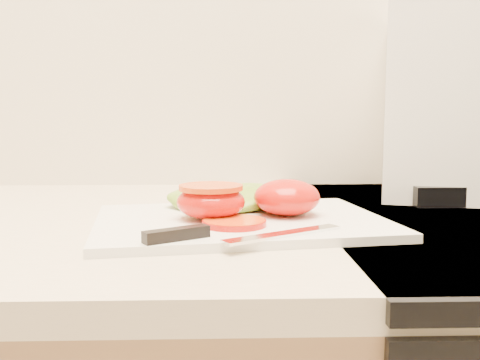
{
  "coord_description": "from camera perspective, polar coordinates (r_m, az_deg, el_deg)",
  "views": [
    {
      "loc": [
        0.05,
        0.97,
        1.06
      ],
      "look_at": [
        0.07,
        1.62,
        0.99
      ],
      "focal_mm": 40.0,
      "sensor_mm": 36.0,
      "label": 1
    }
  ],
  "objects": [
    {
      "name": "knife",
      "position": [
        0.54,
        -2.2,
        -5.79
      ],
      "size": [
        0.21,
        0.09,
        0.01
      ],
      "rotation": [
        0.0,
        0.0,
        0.55
      ],
      "color": "silver",
      "rests_on": "cutting_board"
    },
    {
      "name": "tomato_slice_0",
      "position": [
        0.6,
        -0.62,
        -4.57
      ],
      "size": [
        0.07,
        0.07,
        0.01
      ],
      "primitive_type": "cylinder",
      "color": "orange",
      "rests_on": "cutting_board"
    },
    {
      "name": "lettuce_leaf_1",
      "position": [
        0.73,
        1.15,
        -1.83
      ],
      "size": [
        0.14,
        0.13,
        0.03
      ],
      "primitive_type": "ellipsoid",
      "rotation": [
        0.0,
        0.0,
        0.42
      ],
      "color": "#84AC2D",
      "rests_on": "cutting_board"
    },
    {
      "name": "appliance",
      "position": [
        0.95,
        21.26,
        7.44
      ],
      "size": [
        0.26,
        0.3,
        0.3
      ],
      "primitive_type": "cube",
      "rotation": [
        0.0,
        0.0,
        -0.29
      ],
      "color": "white",
      "rests_on": "counter"
    },
    {
      "name": "lettuce_leaf_0",
      "position": [
        0.71,
        -2.15,
        -1.95
      ],
      "size": [
        0.16,
        0.12,
        0.03
      ],
      "primitive_type": "ellipsoid",
      "rotation": [
        0.0,
        0.0,
        -0.21
      ],
      "color": "#84AC2D",
      "rests_on": "cutting_board"
    },
    {
      "name": "tomato_half_cut",
      "position": [
        0.64,
        -3.12,
        -2.18
      ],
      "size": [
        0.08,
        0.08,
        0.04
      ],
      "color": "red",
      "rests_on": "cutting_board"
    },
    {
      "name": "tomato_half_dome",
      "position": [
        0.67,
        5.01,
        -1.83
      ],
      "size": [
        0.08,
        0.08,
        0.05
      ],
      "primitive_type": "ellipsoid",
      "color": "red",
      "rests_on": "cutting_board"
    },
    {
      "name": "cutting_board",
      "position": [
        0.65,
        0.03,
        -4.48
      ],
      "size": [
        0.38,
        0.3,
        0.01
      ],
      "primitive_type": "cube",
      "rotation": [
        0.0,
        0.0,
        0.15
      ],
      "color": "white",
      "rests_on": "counter"
    }
  ]
}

